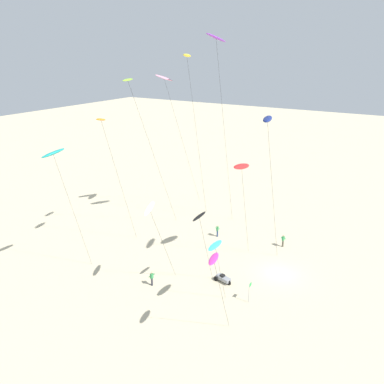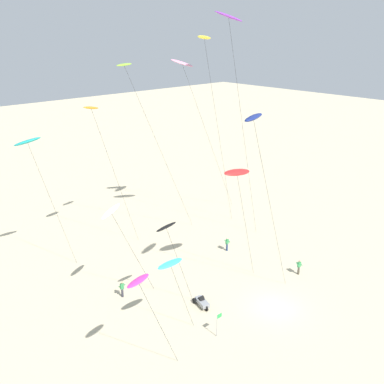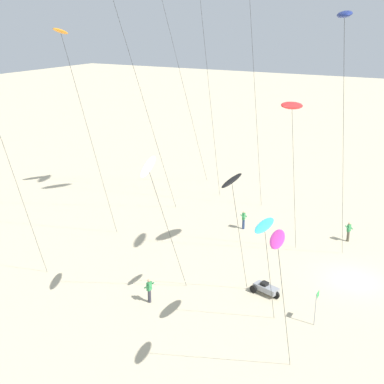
% 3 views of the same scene
% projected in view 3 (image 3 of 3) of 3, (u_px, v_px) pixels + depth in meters
% --- Properties ---
extents(ground_plane, '(260.00, 260.00, 0.00)m').
position_uv_depth(ground_plane, '(353.00, 280.00, 35.74)').
color(ground_plane, beige).
extents(kite_magenta, '(4.34, 1.06, 8.68)m').
position_uv_depth(kite_magenta, '(278.00, 240.00, 21.69)').
color(kite_magenta, '#D8339E').
rests_on(kite_magenta, ground).
extents(kite_cyan, '(3.68, 0.66, 7.25)m').
position_uv_depth(kite_cyan, '(265.00, 226.00, 27.00)').
color(kite_cyan, '#33BFE0').
rests_on(kite_cyan, ground).
extents(kite_navy, '(7.84, 1.76, 17.93)m').
position_uv_depth(kite_navy, '(345.00, 16.00, 29.04)').
color(kite_navy, navy).
rests_on(kite_navy, ground).
extents(kite_red, '(4.79, 1.32, 12.28)m').
position_uv_depth(kite_red, '(292.00, 106.00, 34.39)').
color(kite_red, red).
rests_on(kite_red, ground).
extents(kite_orange, '(6.12, 1.46, 16.91)m').
position_uv_depth(kite_orange, '(62.00, 35.00, 34.43)').
color(kite_orange, orange).
rests_on(kite_orange, ground).
extents(kite_black, '(3.94, 0.80, 8.84)m').
position_uv_depth(kite_black, '(232.00, 183.00, 29.55)').
color(kite_black, black).
rests_on(kite_black, ground).
extents(kite_white, '(5.40, 1.04, 10.07)m').
position_uv_depth(kite_white, '(149.00, 168.00, 28.53)').
color(kite_white, white).
rests_on(kite_white, ground).
extents(kite_flyer_nearest, '(0.66, 0.64, 1.67)m').
position_uv_depth(kite_flyer_nearest, '(349.00, 231.00, 41.72)').
color(kite_flyer_nearest, '#4C4738').
rests_on(kite_flyer_nearest, ground).
extents(kite_flyer_middle, '(0.56, 0.54, 1.67)m').
position_uv_depth(kite_flyer_middle, '(244.00, 219.00, 44.16)').
color(kite_flyer_middle, navy).
rests_on(kite_flyer_middle, ground).
extents(kite_flyer_furthest, '(0.56, 0.53, 1.67)m').
position_uv_depth(kite_flyer_furthest, '(149.00, 290.00, 32.74)').
color(kite_flyer_furthest, '#33333D').
rests_on(kite_flyer_furthest, ground).
extents(beach_buggy, '(1.33, 2.13, 0.82)m').
position_uv_depth(beach_buggy, '(266.00, 288.00, 33.88)').
color(beach_buggy, gray).
rests_on(beach_buggy, ground).
extents(marker_flag, '(0.57, 0.05, 2.10)m').
position_uv_depth(marker_flag, '(317.00, 302.00, 30.22)').
color(marker_flag, gray).
rests_on(marker_flag, ground).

